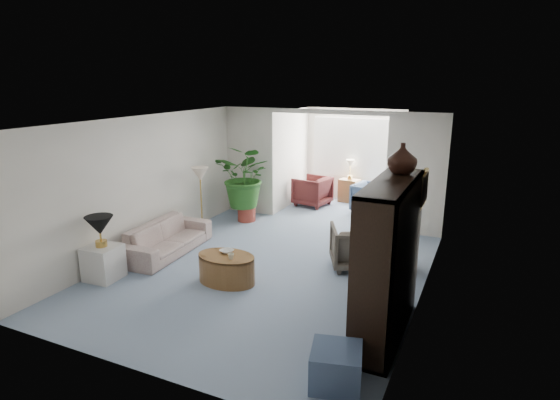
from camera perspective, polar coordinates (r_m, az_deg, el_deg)
The scene contains 26 objects.
floor at distance 7.79m, azimuth -1.88°, elevation -8.88°, with size 6.00×6.00×0.00m, color #8CA1B8.
sunroom_floor at distance 11.38m, azimuth 7.43°, elevation -1.23°, with size 2.60×2.60×0.00m, color #8CA1B8.
back_pier_left at distance 10.83m, azimuth -3.79°, elevation 4.83°, with size 1.20×0.12×2.50m, color silver.
back_pier_right at distance 9.64m, azimuth 16.50°, elevation 2.97°, with size 1.20×0.12×2.50m, color silver.
back_header at distance 9.92m, azimuth 5.95°, elevation 10.84°, with size 2.60×0.12×0.10m, color silver.
window_pane at distance 12.10m, azimuth 9.22°, elevation 6.45°, with size 2.20×0.02×1.50m, color white.
window_blinds at distance 12.08m, azimuth 9.18°, elevation 6.44°, with size 2.20×0.02×1.50m, color white.
framed_picture at distance 6.47m, azimuth 17.44°, elevation 1.32°, with size 0.04×0.50×0.40m, color beige.
sofa at distance 8.74m, azimuth -13.87°, elevation -4.61°, with size 1.97×0.77×0.58m, color beige.
end_table at distance 7.95m, azimuth -21.09°, elevation -7.27°, with size 0.50×0.50×0.55m, color silver.
table_lamp at distance 7.74m, azimuth -21.52°, elevation -2.96°, with size 0.44×0.44×0.30m, color black.
floor_lamp at distance 9.50m, azimuth -9.90°, elevation 3.21°, with size 0.36×0.36×0.28m, color beige.
coffee_table at distance 7.38m, azimuth -6.66°, elevation -8.47°, with size 0.95×0.95×0.45m, color brown.
coffee_bowl at distance 7.39m, azimuth -6.64°, elevation -6.34°, with size 0.21×0.21×0.05m, color silver.
coffee_cup at distance 7.13m, azimuth -6.10°, elevation -6.98°, with size 0.10×0.10×0.09m, color beige.
wingback_chair at distance 7.95m, azimuth 9.30°, elevation -5.72°, with size 0.79×0.81×0.74m, color #665D51.
side_table_dark at distance 8.10m, azimuth 14.66°, elevation -6.04°, with size 0.52×0.42×0.62m, color black.
entertainment_cabinet at distance 5.78m, azimuth 13.26°, elevation -7.36°, with size 0.48×1.78×1.98m, color black.
cabinet_urn at distance 5.94m, azimuth 14.95°, elevation 5.01°, with size 0.37×0.37×0.39m, color black.
ottoman at distance 5.16m, azimuth 6.98°, elevation -19.88°, with size 0.52×0.52×0.42m, color #4B5C81.
plant_pot at distance 10.44m, azimuth -4.17°, elevation -1.73°, with size 0.40×0.40×0.32m, color #98372C.
house_plant at distance 10.22m, azimuth -4.26°, elevation 2.93°, with size 1.27×1.10×1.41m, color #296121.
sunroom_chair_blue at distance 11.22m, azimuth 11.19°, elevation 0.24°, with size 0.75×0.78×0.71m, color #4B5C81.
sunroom_chair_maroon at distance 11.64m, azimuth 4.02°, elevation 1.12°, with size 0.79×0.82×0.74m, color #521C20.
sunroom_table at distance 12.12m, azimuth 8.60°, elevation 1.19°, with size 0.49×0.38×0.60m, color brown.
shelf_clutter at distance 5.55m, azimuth 12.56°, elevation -5.50°, with size 0.30×1.24×1.06m.
Camera 1 is at (3.23, -6.36, 3.14)m, focal length 29.45 mm.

